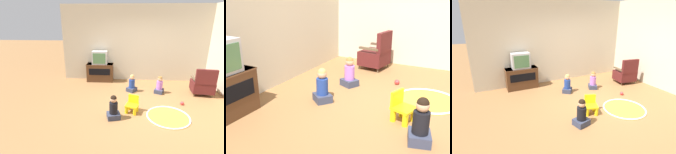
# 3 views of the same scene
# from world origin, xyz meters

# --- Properties ---
(ground_plane) EXTENTS (30.00, 30.00, 0.00)m
(ground_plane) POSITION_xyz_m (0.00, 0.00, 0.00)
(ground_plane) COLOR olive
(wall_back) EXTENTS (5.69, 0.12, 2.87)m
(wall_back) POSITION_xyz_m (-0.15, 2.34, 1.44)
(wall_back) COLOR beige
(wall_back) RESTS_ON ground_plane
(tv_cabinet) EXTENTS (1.03, 0.44, 0.69)m
(tv_cabinet) POSITION_xyz_m (-1.53, 2.05, 0.36)
(tv_cabinet) COLOR #4C2D19
(tv_cabinet) RESTS_ON ground_plane
(television) EXTENTS (0.57, 0.35, 0.50)m
(television) POSITION_xyz_m (-1.53, 2.02, 0.94)
(television) COLOR #B7B7BC
(television) RESTS_ON tv_cabinet
(black_armchair) EXTENTS (0.71, 0.67, 0.91)m
(black_armchair) POSITION_xyz_m (1.93, 0.93, 0.35)
(black_armchair) COLOR brown
(black_armchair) RESTS_ON ground_plane
(yellow_kid_chair) EXTENTS (0.39, 0.38, 0.45)m
(yellow_kid_chair) POSITION_xyz_m (-0.38, -0.32, 0.18)
(yellow_kid_chair) COLOR yellow
(yellow_kid_chair) RESTS_ON ground_plane
(play_mat) EXTENTS (1.09, 1.09, 0.04)m
(play_mat) POSITION_xyz_m (0.52, -0.53, 0.01)
(play_mat) COLOR gold
(play_mat) RESTS_ON ground_plane
(child_watching_left) EXTENTS (0.37, 0.34, 0.62)m
(child_watching_left) POSITION_xyz_m (-0.85, -0.66, 0.27)
(child_watching_left) COLOR #33384C
(child_watching_left) RESTS_ON ground_plane
(child_watching_center) EXTENTS (0.40, 0.40, 0.60)m
(child_watching_center) POSITION_xyz_m (-0.33, 1.07, 0.26)
(child_watching_center) COLOR #33384C
(child_watching_center) RESTS_ON ground_plane
(child_watching_right) EXTENTS (0.37, 0.39, 0.59)m
(child_watching_right) POSITION_xyz_m (0.57, 0.99, 0.26)
(child_watching_right) COLOR #33384C
(child_watching_right) RESTS_ON ground_plane
(toy_ball) EXTENTS (0.10, 0.10, 0.10)m
(toy_ball) POSITION_xyz_m (1.08, 0.16, 0.05)
(toy_ball) COLOR red
(toy_ball) RESTS_ON ground_plane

